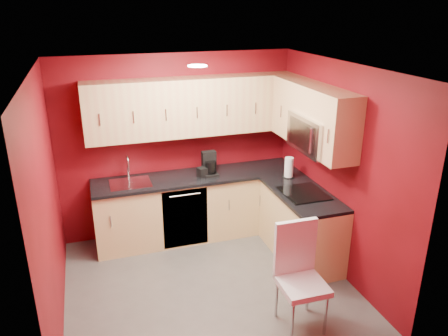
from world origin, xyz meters
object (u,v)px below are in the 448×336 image
paper_towel (289,167)px  dining_chair (303,280)px  microwave (317,134)px  coffee_maker (210,164)px  sink (130,180)px  napkin_holder (202,172)px

paper_towel → dining_chair: size_ratio=0.25×
microwave → dining_chair: bearing=-121.4°
coffee_maker → microwave: bearing=-42.6°
coffee_maker → dining_chair: coffee_maker is taller
sink → dining_chair: sink is taller
microwave → napkin_holder: bearing=141.2°
sink → dining_chair: (1.40, -2.14, -0.40)m
napkin_holder → dining_chair: dining_chair is taller
dining_chair → paper_towel: bearing=70.4°
microwave → paper_towel: 0.83m
sink → coffee_maker: size_ratio=1.65×
napkin_holder → paper_towel: (1.09, -0.37, 0.07)m
sink → dining_chair: bearing=-56.8°
microwave → dining_chair: (-0.69, -1.13, -1.11)m
coffee_maker → dining_chair: size_ratio=0.29×
napkin_holder → microwave: bearing=-38.8°
napkin_holder → sink: bearing=174.9°
paper_towel → napkin_holder: bearing=161.3°
microwave → napkin_holder: size_ratio=5.99×
napkin_holder → dining_chair: size_ratio=0.12×
coffee_maker → paper_towel: coffee_maker is taller
microwave → napkin_holder: (-1.14, 0.92, -0.69)m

